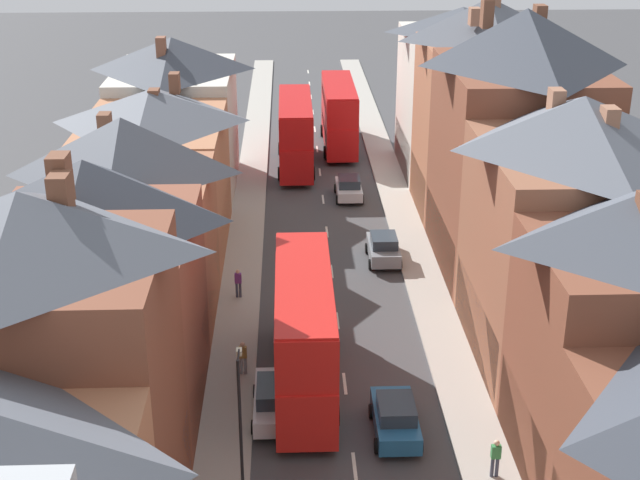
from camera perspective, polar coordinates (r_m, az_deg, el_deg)
The scene contains 16 objects.
pavement_left at distance 58.30m, azimuth -4.66°, elevation 1.26°, with size 2.20×104.00×0.14m, color #A8A399.
pavement_right at distance 58.72m, azimuth 5.34°, elevation 1.39°, with size 2.20×104.00×0.14m, color #A8A399.
centre_line_dashes at distance 56.46m, azimuth 0.44°, elevation 0.53°, with size 0.14×97.80×0.01m.
terrace_row_left at distance 38.34m, azimuth -13.69°, elevation -2.00°, with size 8.00×61.49×14.12m.
terrace_row_right at distance 42.60m, azimuth 15.18°, elevation 1.18°, with size 8.00×64.57×14.67m.
double_decker_bus_lead at distance 73.21m, azimuth 1.22°, elevation 8.08°, with size 2.74×10.80×5.30m.
double_decker_bus_mid_street at distance 38.80m, azimuth -1.03°, elevation -5.80°, with size 2.74×10.80×5.30m.
double_decker_bus_far_approaching at distance 68.05m, azimuth -1.58°, elevation 6.93°, with size 2.74×10.80×5.30m.
car_near_blue at distance 37.87m, azimuth -2.92°, elevation -10.13°, with size 1.90×4.34×1.62m.
car_near_silver at distance 36.80m, azimuth 4.86°, elevation -11.25°, with size 1.90×3.92×1.64m.
car_parked_left_a at distance 62.02m, azimuth 1.86°, elevation 3.38°, with size 1.90×3.82×1.57m.
car_mid_black at distance 52.09m, azimuth 4.08°, elevation -0.51°, with size 1.90×3.81×1.67m.
pedestrian_near_right at distance 34.84m, azimuth 11.17°, elevation -13.43°, with size 0.36×0.22×1.61m.
pedestrian_mid_left at distance 40.54m, azimuth -4.95°, elevation -7.43°, with size 0.36×0.22×1.61m.
pedestrian_mid_right at distance 47.50m, azimuth -5.26°, elevation -2.68°, with size 0.36×0.22×1.61m.
street_lamp at distance 32.73m, azimuth -5.14°, elevation -10.95°, with size 0.20×1.12×5.50m.
Camera 1 is at (-2.39, -16.21, 21.35)m, focal length 50.00 mm.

